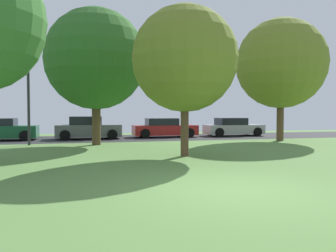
# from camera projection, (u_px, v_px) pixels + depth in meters

# --- Properties ---
(ground_plane) EXTENTS (44.00, 44.00, 0.00)m
(ground_plane) POSITION_uv_depth(u_px,v_px,m) (232.00, 190.00, 7.42)
(ground_plane) COLOR #5B8442
(road_strip) EXTENTS (44.00, 6.40, 0.01)m
(road_strip) POSITION_uv_depth(u_px,v_px,m) (130.00, 138.00, 22.90)
(road_strip) COLOR #28282B
(road_strip) RESTS_ON ground_plane
(oak_tree_left) EXTENTS (5.33, 5.33, 7.21)m
(oak_tree_left) POSITION_uv_depth(u_px,v_px,m) (96.00, 59.00, 17.79)
(oak_tree_left) COLOR brown
(oak_tree_left) RESTS_ON ground_plane
(maple_tree_near) EXTENTS (5.45, 5.45, 7.43)m
(maple_tree_near) POSITION_uv_depth(u_px,v_px,m) (281.00, 64.00, 20.50)
(maple_tree_near) COLOR brown
(maple_tree_near) RESTS_ON ground_plane
(birch_tree_lone) EXTENTS (4.14, 4.14, 5.88)m
(birch_tree_lone) POSITION_uv_depth(u_px,v_px,m) (185.00, 59.00, 13.12)
(birch_tree_lone) COLOR brown
(birch_tree_lone) RESTS_ON ground_plane
(parked_car_green) EXTENTS (4.17, 2.11, 1.37)m
(parked_car_green) POSITION_uv_depth(u_px,v_px,m) (1.00, 130.00, 20.90)
(parked_car_green) COLOR #195633
(parked_car_green) RESTS_ON ground_plane
(parked_car_grey) EXTENTS (4.15, 2.12, 1.47)m
(parked_car_grey) POSITION_uv_depth(u_px,v_px,m) (88.00, 129.00, 22.08)
(parked_car_grey) COLOR slate
(parked_car_grey) RESTS_ON ground_plane
(parked_car_red) EXTENTS (4.48, 1.95, 1.32)m
(parked_car_red) POSITION_uv_depth(u_px,v_px,m) (164.00, 128.00, 23.76)
(parked_car_red) COLOR #B21E1E
(parked_car_red) RESTS_ON ground_plane
(parked_car_silver) EXTENTS (4.28, 1.97, 1.33)m
(parked_car_silver) POSITION_uv_depth(u_px,v_px,m) (233.00, 128.00, 25.01)
(parked_car_silver) COLOR #B7B7BC
(parked_car_silver) RESTS_ON ground_plane
(street_lamp_post) EXTENTS (0.14, 0.14, 4.50)m
(street_lamp_post) POSITION_uv_depth(u_px,v_px,m) (29.00, 102.00, 17.66)
(street_lamp_post) COLOR #2D2D33
(street_lamp_post) RESTS_ON ground_plane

